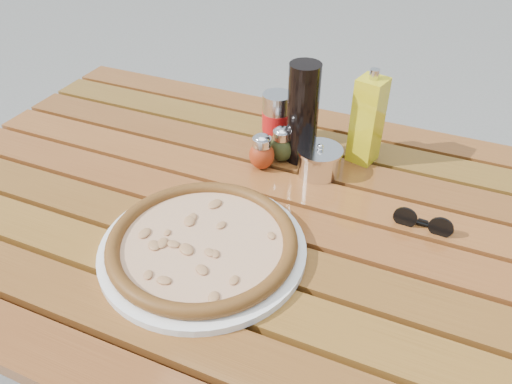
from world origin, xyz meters
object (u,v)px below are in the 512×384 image
at_px(table, 252,239).
at_px(pepper_shaker, 262,152).
at_px(olive_oil_cruet, 367,120).
at_px(oregano_shaker, 282,145).
at_px(sunglasses, 423,223).
at_px(parmesan_tin, 319,161).
at_px(plate, 203,249).
at_px(dark_bottle, 303,114).
at_px(pizza, 202,242).
at_px(soda_can, 277,119).

xyz_separation_m(table, pepper_shaker, (-0.04, 0.14, 0.11)).
height_order(pepper_shaker, olive_oil_cruet, olive_oil_cruet).
height_order(oregano_shaker, sunglasses, oregano_shaker).
bearing_deg(parmesan_tin, plate, -109.60).
bearing_deg(dark_bottle, pizza, -99.11).
relative_size(table, pepper_shaker, 17.07).
distance_m(soda_can, olive_oil_cruet, 0.21).
bearing_deg(dark_bottle, olive_oil_cruet, 22.14).
relative_size(olive_oil_cruet, parmesan_tin, 2.10).
relative_size(pepper_shaker, soda_can, 0.68).
xyz_separation_m(plate, oregano_shaker, (0.02, 0.33, 0.03)).
xyz_separation_m(parmesan_tin, sunglasses, (0.23, -0.10, -0.01)).
xyz_separation_m(soda_can, parmesan_tin, (0.13, -0.08, -0.03)).
height_order(oregano_shaker, olive_oil_cruet, olive_oil_cruet).
distance_m(pizza, pepper_shaker, 0.28).
relative_size(table, dark_bottle, 6.36).
height_order(plate, pepper_shaker, pepper_shaker).
bearing_deg(parmesan_tin, table, -114.56).
height_order(pizza, parmesan_tin, parmesan_tin).
xyz_separation_m(plate, pepper_shaker, (-0.01, 0.28, 0.03)).
xyz_separation_m(olive_oil_cruet, parmesan_tin, (-0.07, -0.09, -0.07)).
relative_size(pizza, sunglasses, 3.15).
xyz_separation_m(table, sunglasses, (0.31, 0.07, 0.09)).
relative_size(table, parmesan_tin, 14.00).
bearing_deg(pepper_shaker, dark_bottle, 46.11).
distance_m(pepper_shaker, oregano_shaker, 0.05).
distance_m(olive_oil_cruet, parmesan_tin, 0.13).
relative_size(soda_can, parmesan_tin, 1.20).
height_order(plate, dark_bottle, dark_bottle).
height_order(pizza, dark_bottle, dark_bottle).
relative_size(table, olive_oil_cruet, 6.67).
bearing_deg(table, dark_bottle, 83.51).
relative_size(pizza, parmesan_tin, 3.48).
xyz_separation_m(pizza, dark_bottle, (0.06, 0.35, 0.09)).
relative_size(oregano_shaker, olive_oil_cruet, 0.39).
bearing_deg(pepper_shaker, oregano_shaker, 57.63).
distance_m(pizza, sunglasses, 0.40).
relative_size(table, oregano_shaker, 17.07).
bearing_deg(table, olive_oil_cruet, 60.11).
xyz_separation_m(soda_can, sunglasses, (0.36, -0.18, -0.04)).
xyz_separation_m(pepper_shaker, soda_can, (-0.01, 0.11, 0.02)).
distance_m(table, oregano_shaker, 0.22).
relative_size(plate, pizza, 1.03).
relative_size(plate, parmesan_tin, 3.60).
bearing_deg(sunglasses, plate, -145.12).
bearing_deg(oregano_shaker, table, -86.38).
distance_m(table, plate, 0.16).
bearing_deg(dark_bottle, plate, -99.11).
bearing_deg(plate, parmesan_tin, 70.40).
distance_m(plate, pepper_shaker, 0.28).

